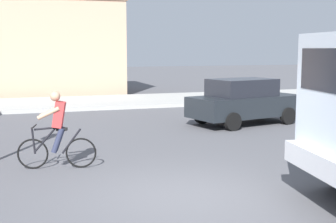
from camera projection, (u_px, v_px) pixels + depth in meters
name	position (u px, v px, depth m)	size (l,w,h in m)	color
ground_plane	(182.00, 196.00, 8.43)	(120.00, 120.00, 0.00)	#56565B
sidewalk_far	(76.00, 103.00, 22.28)	(80.00, 5.00, 0.16)	#ADADA8
cyclist	(57.00, 130.00, 10.29)	(1.70, 0.58, 1.72)	black
car_red_near	(244.00, 101.00, 16.40)	(4.28, 2.57, 1.60)	#1E2328
building_mid_block	(45.00, 47.00, 27.41)	(8.60, 6.02, 5.44)	tan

